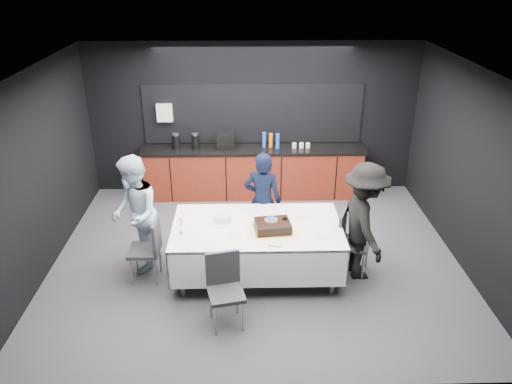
% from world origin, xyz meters
% --- Properties ---
extents(ground, '(6.00, 6.00, 0.00)m').
position_xyz_m(ground, '(0.00, 0.00, 0.00)').
color(ground, '#46464B').
rests_on(ground, ground).
extents(room_shell, '(6.04, 5.04, 2.82)m').
position_xyz_m(room_shell, '(0.00, 0.00, 1.86)').
color(room_shell, white).
rests_on(room_shell, ground).
extents(kitchenette, '(4.10, 0.64, 2.05)m').
position_xyz_m(kitchenette, '(-0.02, 2.22, 0.54)').
color(kitchenette, '#601B0F').
rests_on(kitchenette, ground).
extents(party_table, '(2.32, 1.32, 0.78)m').
position_xyz_m(party_table, '(0.00, -0.40, 0.64)').
color(party_table, '#99999E').
rests_on(party_table, ground).
extents(cake_assembly, '(0.54, 0.46, 0.16)m').
position_xyz_m(cake_assembly, '(0.21, -0.53, 0.84)').
color(cake_assembly, gold).
rests_on(cake_assembly, party_table).
extents(plate_stack, '(0.24, 0.24, 0.10)m').
position_xyz_m(plate_stack, '(-0.47, -0.25, 0.83)').
color(plate_stack, white).
rests_on(plate_stack, party_table).
extents(loose_plate_near, '(0.22, 0.22, 0.01)m').
position_xyz_m(loose_plate_near, '(-0.31, -0.65, 0.78)').
color(loose_plate_near, white).
rests_on(loose_plate_near, party_table).
extents(loose_plate_right_a, '(0.19, 0.19, 0.01)m').
position_xyz_m(loose_plate_right_a, '(0.64, -0.16, 0.78)').
color(loose_plate_right_a, white).
rests_on(loose_plate_right_a, party_table).
extents(loose_plate_right_b, '(0.20, 0.20, 0.01)m').
position_xyz_m(loose_plate_right_b, '(0.84, -0.71, 0.78)').
color(loose_plate_right_b, white).
rests_on(loose_plate_right_b, party_table).
extents(loose_plate_far, '(0.19, 0.19, 0.01)m').
position_xyz_m(loose_plate_far, '(-0.05, 0.02, 0.78)').
color(loose_plate_far, white).
rests_on(loose_plate_far, party_table).
extents(fork_pile, '(0.18, 0.14, 0.02)m').
position_xyz_m(fork_pile, '(0.21, -0.92, 0.79)').
color(fork_pile, white).
rests_on(fork_pile, party_table).
extents(champagne_flute, '(0.06, 0.06, 0.22)m').
position_xyz_m(champagne_flute, '(-1.02, -0.58, 0.94)').
color(champagne_flute, white).
rests_on(champagne_flute, party_table).
extents(chair_left, '(0.43, 0.43, 0.92)m').
position_xyz_m(chair_left, '(-1.48, -0.49, 0.53)').
color(chair_left, '#313137').
rests_on(chair_left, ground).
extents(chair_right, '(0.55, 0.55, 0.92)m').
position_xyz_m(chair_right, '(1.31, -0.34, 0.53)').
color(chair_right, '#313137').
rests_on(chair_right, ground).
extents(chair_near, '(0.50, 0.50, 0.92)m').
position_xyz_m(chair_near, '(-0.42, -1.40, 0.53)').
color(chair_near, '#313137').
rests_on(chair_near, ground).
extents(person_center, '(0.63, 0.47, 1.56)m').
position_xyz_m(person_center, '(0.11, 0.35, 0.78)').
color(person_center, black).
rests_on(person_center, ground).
extents(person_left, '(0.82, 0.96, 1.71)m').
position_xyz_m(person_left, '(-1.70, -0.18, 0.85)').
color(person_left, silver).
rests_on(person_left, ground).
extents(person_right, '(0.75, 1.16, 1.69)m').
position_xyz_m(person_right, '(1.46, -0.45, 0.84)').
color(person_right, black).
rests_on(person_right, ground).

